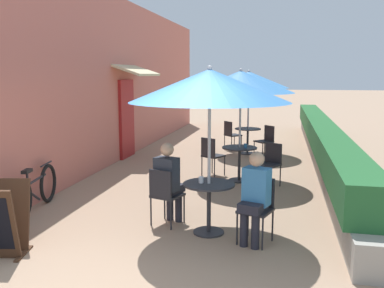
{
  "coord_description": "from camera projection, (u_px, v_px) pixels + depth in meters",
  "views": [
    {
      "loc": [
        1.72,
        -4.18,
        2.25
      ],
      "look_at": [
        0.15,
        3.26,
        1.0
      ],
      "focal_mm": 40.0,
      "sensor_mm": 36.0,
      "label": 1
    }
  ],
  "objects": [
    {
      "name": "patio_table_near",
      "position": [
        209.0,
        198.0,
        6.04
      ],
      "size": [
        0.74,
        0.74,
        0.73
      ],
      "color": "#28282D",
      "rests_on": "ground_plane"
    },
    {
      "name": "cafe_facade_wall",
      "position": [
        128.0,
        80.0,
        12.02
      ],
      "size": [
        0.98,
        14.95,
        4.2
      ],
      "color": "#C66B5B",
      "rests_on": "ground_plane"
    },
    {
      "name": "cafe_chair_far_left",
      "position": [
        231.0,
        133.0,
        12.68
      ],
      "size": [
        0.56,
        0.56,
        0.87
      ],
      "rotation": [
        0.0,
        0.0,
        5.45
      ],
      "color": "#232328",
      "rests_on": "ground_plane"
    },
    {
      "name": "patio_umbrella_near",
      "position": [
        210.0,
        86.0,
        5.78
      ],
      "size": [
        2.21,
        2.21,
        2.36
      ],
      "color": "#B7B7BC",
      "rests_on": "ground_plane"
    },
    {
      "name": "seated_patron_near_left",
      "position": [
        255.0,
        194.0,
        5.62
      ],
      "size": [
        0.43,
        0.48,
        1.25
      ],
      "rotation": [
        0.0,
        0.0,
        9.09
      ],
      "color": "#23232D",
      "rests_on": "ground_plane"
    },
    {
      "name": "bicycle_leaning",
      "position": [
        36.0,
        191.0,
        7.02
      ],
      "size": [
        0.35,
        1.74,
        0.77
      ],
      "rotation": [
        0.0,
        0.0,
        0.17
      ],
      "color": "black",
      "rests_on": "ground_plane"
    },
    {
      "name": "cafe_chair_mid_right",
      "position": [
        270.0,
        161.0,
        8.61
      ],
      "size": [
        0.55,
        0.55,
        0.87
      ],
      "rotation": [
        0.0,
        0.0,
        8.9
      ],
      "color": "#232328",
      "rests_on": "ground_plane"
    },
    {
      "name": "ground_plane",
      "position": [
        118.0,
        278.0,
        4.75
      ],
      "size": [
        120.0,
        120.0,
        0.0
      ],
      "primitive_type": "plane",
      "color": "#9E7F66"
    },
    {
      "name": "patio_umbrella_far",
      "position": [
        249.0,
        80.0,
        11.86
      ],
      "size": [
        2.21,
        2.21,
        2.36
      ],
      "color": "#B7B7BC",
      "rests_on": "ground_plane"
    },
    {
      "name": "cafe_chair_near_right",
      "position": [
        165.0,
        192.0,
        6.33
      ],
      "size": [
        0.51,
        0.51,
        0.87
      ],
      "rotation": [
        0.0,
        0.0,
        12.23
      ],
      "color": "#232328",
      "rests_on": "ground_plane"
    },
    {
      "name": "coffee_cup_mid",
      "position": [
        245.0,
        146.0,
        8.88
      ],
      "size": [
        0.07,
        0.07,
        0.09
      ],
      "color": "teal",
      "rests_on": "patio_table_mid"
    },
    {
      "name": "patio_table_mid",
      "position": [
        239.0,
        157.0,
        9.02
      ],
      "size": [
        0.74,
        0.74,
        0.73
      ],
      "color": "#28282D",
      "rests_on": "ground_plane"
    },
    {
      "name": "patio_umbrella_mid",
      "position": [
        241.0,
        82.0,
        8.77
      ],
      "size": [
        2.21,
        2.21,
        2.36
      ],
      "color": "#B7B7BC",
      "rests_on": "ground_plane"
    },
    {
      "name": "coffee_cup_near",
      "position": [
        201.0,
        180.0,
        6.02
      ],
      "size": [
        0.07,
        0.07,
        0.09
      ],
      "color": "white",
      "rests_on": "patio_table_near"
    },
    {
      "name": "planter_hedge",
      "position": [
        321.0,
        140.0,
        11.22
      ],
      "size": [
        0.6,
        13.95,
        1.01
      ],
      "color": "gray",
      "rests_on": "ground_plane"
    },
    {
      "name": "cafe_chair_near_left",
      "position": [
        258.0,
        204.0,
        5.74
      ],
      "size": [
        0.51,
        0.51,
        0.87
      ],
      "rotation": [
        0.0,
        0.0,
        9.09
      ],
      "color": "#232328",
      "rests_on": "ground_plane"
    },
    {
      "name": "cafe_chair_mid_left",
      "position": [
        211.0,
        153.0,
        9.43
      ],
      "size": [
        0.55,
        0.55,
        0.87
      ],
      "rotation": [
        0.0,
        0.0,
        5.76
      ],
      "color": "#232328",
      "rests_on": "ground_plane"
    },
    {
      "name": "seated_patron_near_right",
      "position": [
        169.0,
        179.0,
        6.4
      ],
      "size": [
        0.43,
        0.48,
        1.25
      ],
      "rotation": [
        0.0,
        0.0,
        12.23
      ],
      "color": "#23232D",
      "rests_on": "ground_plane"
    },
    {
      "name": "patio_table_far",
      "position": [
        248.0,
        136.0,
        12.12
      ],
      "size": [
        0.74,
        0.74,
        0.73
      ],
      "color": "#28282D",
      "rests_on": "ground_plane"
    },
    {
      "name": "cafe_chair_far_right",
      "position": [
        266.0,
        139.0,
        11.55
      ],
      "size": [
        0.56,
        0.56,
        0.87
      ],
      "rotation": [
        0.0,
        0.0,
        8.59
      ],
      "color": "#232328",
      "rests_on": "ground_plane"
    }
  ]
}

